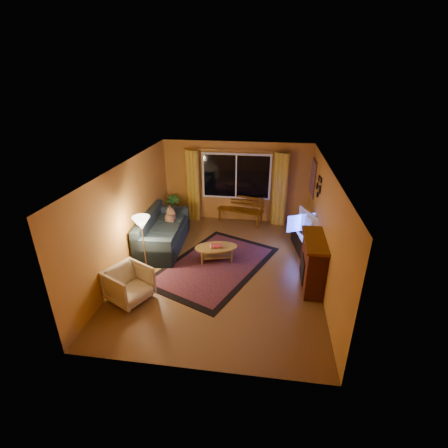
# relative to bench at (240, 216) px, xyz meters

# --- Properties ---
(floor) EXTENTS (4.50, 6.00, 0.02)m
(floor) POSITION_rel_bench_xyz_m (-0.17, -2.75, -0.22)
(floor) COLOR brown
(floor) RESTS_ON ground
(ceiling) EXTENTS (4.50, 6.00, 0.02)m
(ceiling) POSITION_rel_bench_xyz_m (-0.17, -2.75, 2.30)
(ceiling) COLOR white
(ceiling) RESTS_ON ground
(wall_back) EXTENTS (4.50, 0.02, 2.50)m
(wall_back) POSITION_rel_bench_xyz_m (-0.17, 0.26, 1.04)
(wall_back) COLOR #C48031
(wall_back) RESTS_ON ground
(wall_left) EXTENTS (0.02, 6.00, 2.50)m
(wall_left) POSITION_rel_bench_xyz_m (-2.43, -2.75, 1.04)
(wall_left) COLOR #C48031
(wall_left) RESTS_ON ground
(wall_right) EXTENTS (0.02, 6.00, 2.50)m
(wall_right) POSITION_rel_bench_xyz_m (2.09, -2.75, 1.04)
(wall_right) COLOR #C48031
(wall_right) RESTS_ON ground
(window) EXTENTS (2.00, 0.02, 1.30)m
(window) POSITION_rel_bench_xyz_m (-0.17, 0.19, 1.24)
(window) COLOR black
(window) RESTS_ON wall_back
(curtain_rod) EXTENTS (3.20, 0.03, 0.03)m
(curtain_rod) POSITION_rel_bench_xyz_m (-0.17, 0.15, 2.04)
(curtain_rod) COLOR #BF8C3F
(curtain_rod) RESTS_ON wall_back
(curtain_left) EXTENTS (0.36, 0.36, 2.24)m
(curtain_left) POSITION_rel_bench_xyz_m (-1.52, 0.13, 0.91)
(curtain_left) COLOR gold
(curtain_left) RESTS_ON ground
(curtain_right) EXTENTS (0.36, 0.36, 2.24)m
(curtain_right) POSITION_rel_bench_xyz_m (1.18, 0.13, 0.91)
(curtain_right) COLOR gold
(curtain_right) RESTS_ON ground
(bench) EXTENTS (1.48, 0.80, 0.43)m
(bench) POSITION_rel_bench_xyz_m (0.00, 0.00, 0.00)
(bench) COLOR #512A05
(bench) RESTS_ON ground
(potted_plant) EXTENTS (0.51, 0.51, 0.85)m
(potted_plant) POSITION_rel_bench_xyz_m (-2.13, -0.15, 0.21)
(potted_plant) COLOR #235B1E
(potted_plant) RESTS_ON ground
(sofa) EXTENTS (1.11, 2.34, 0.92)m
(sofa) POSITION_rel_bench_xyz_m (-1.90, -1.84, 0.25)
(sofa) COLOR #1D2A30
(sofa) RESTS_ON ground
(dog) EXTENTS (0.46, 0.55, 0.53)m
(dog) POSITION_rel_bench_xyz_m (-1.85, -1.32, 0.51)
(dog) COLOR #976645
(dog) RESTS_ON sofa
(armchair) EXTENTS (1.00, 1.02, 0.80)m
(armchair) POSITION_rel_bench_xyz_m (-1.89, -4.19, 0.19)
(armchair) COLOR beige
(armchair) RESTS_ON ground
(floor_lamp) EXTENTS (0.30, 0.30, 1.40)m
(floor_lamp) POSITION_rel_bench_xyz_m (-1.94, -3.12, 0.49)
(floor_lamp) COLOR #BF8C3F
(floor_lamp) RESTS_ON ground
(rug) EXTENTS (3.15, 3.75, 0.02)m
(rug) POSITION_rel_bench_xyz_m (-0.36, -2.64, -0.20)
(rug) COLOR maroon
(rug) RESTS_ON ground
(coffee_table) EXTENTS (1.29, 1.29, 0.39)m
(coffee_table) POSITION_rel_bench_xyz_m (-0.38, -2.38, -0.02)
(coffee_table) COLOR #A57E37
(coffee_table) RESTS_ON ground
(tv_console) EXTENTS (0.57, 1.20, 0.48)m
(tv_console) POSITION_rel_bench_xyz_m (1.83, -1.47, 0.03)
(tv_console) COLOR black
(tv_console) RESTS_ON ground
(television) EXTENTS (0.53, 0.97, 0.58)m
(television) POSITION_rel_bench_xyz_m (1.83, -1.47, 0.55)
(television) COLOR black
(television) RESTS_ON tv_console
(fireplace) EXTENTS (0.40, 1.20, 1.10)m
(fireplace) POSITION_rel_bench_xyz_m (1.88, -3.15, 0.34)
(fireplace) COLOR maroon
(fireplace) RESTS_ON ground
(mirror_cluster) EXTENTS (0.06, 0.60, 0.56)m
(mirror_cluster) POSITION_rel_bench_xyz_m (2.04, -1.45, 1.59)
(mirror_cluster) COLOR black
(mirror_cluster) RESTS_ON wall_right
(painting) EXTENTS (0.04, 0.76, 0.96)m
(painting) POSITION_rel_bench_xyz_m (2.05, -0.30, 1.44)
(painting) COLOR #C55318
(painting) RESTS_ON wall_right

